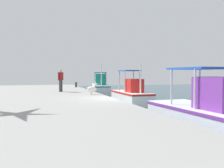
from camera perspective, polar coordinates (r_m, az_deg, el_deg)
name	(u,v)px	position (r m, az deg, el deg)	size (l,w,h in m)	color
quay_pier	(25,108)	(14.25, -19.18, -5.21)	(36.00, 10.00, 0.80)	#9E9E99
fishing_boat_nearest	(100,87)	(28.30, -2.68, -0.63)	(6.61, 3.08, 3.27)	white
fishing_boat_second	(132,95)	(18.92, 4.45, -2.43)	(4.75, 1.74, 2.90)	white
fishing_boat_third	(207,114)	(10.35, 20.84, -6.32)	(5.80, 2.35, 3.16)	white
pelican	(92,89)	(17.27, -4.61, -1.08)	(0.61, 0.94, 0.82)	tan
fisherman_standing	(61,79)	(20.24, -11.57, 1.06)	(0.47, 0.44, 1.78)	#3F3F42
mooring_bollard_nearest	(76,85)	(26.31, -8.16, -0.16)	(0.21, 0.21, 0.53)	#333338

